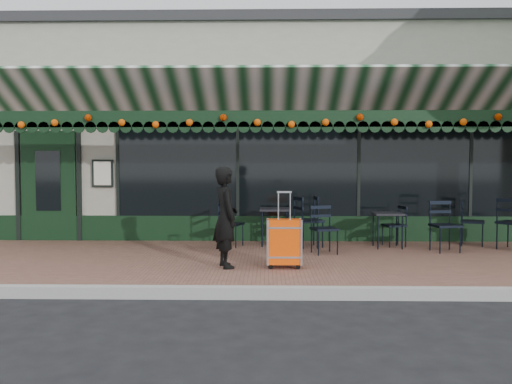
{
  "coord_description": "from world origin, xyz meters",
  "views": [
    {
      "loc": [
        -0.4,
        -6.79,
        1.69
      ],
      "look_at": [
        -0.58,
        1.6,
        1.25
      ],
      "focal_mm": 38.0,
      "sensor_mm": 36.0,
      "label": 1
    }
  ],
  "objects_px": {
    "suitcase": "(284,243)",
    "chair_b_left": "(305,221)",
    "chair_b_right": "(309,221)",
    "chair_b_front": "(324,229)",
    "cafe_table_b": "(275,212)",
    "chair_a_right": "(473,222)",
    "chair_a_left": "(394,226)",
    "chair_solo": "(231,224)",
    "woman": "(226,217)",
    "chair_a_front": "(445,226)",
    "cafe_table_a": "(388,216)"
  },
  "relations": [
    {
      "from": "suitcase",
      "to": "chair_b_left",
      "type": "bearing_deg",
      "value": 76.93
    },
    {
      "from": "chair_b_right",
      "to": "chair_b_front",
      "type": "height_order",
      "value": "chair_b_right"
    },
    {
      "from": "cafe_table_b",
      "to": "chair_a_right",
      "type": "height_order",
      "value": "chair_a_right"
    },
    {
      "from": "cafe_table_b",
      "to": "chair_a_left",
      "type": "relative_size",
      "value": 0.91
    },
    {
      "from": "chair_solo",
      "to": "woman",
      "type": "bearing_deg",
      "value": -158.61
    },
    {
      "from": "chair_a_right",
      "to": "chair_b_left",
      "type": "distance_m",
      "value": 3.21
    },
    {
      "from": "chair_a_front",
      "to": "chair_b_left",
      "type": "distance_m",
      "value": 2.46
    },
    {
      "from": "chair_a_front",
      "to": "chair_a_right",
      "type": "bearing_deg",
      "value": 36.14
    },
    {
      "from": "chair_a_front",
      "to": "chair_solo",
      "type": "distance_m",
      "value": 3.83
    },
    {
      "from": "cafe_table_a",
      "to": "chair_b_left",
      "type": "distance_m",
      "value": 1.52
    },
    {
      "from": "chair_b_right",
      "to": "chair_b_front",
      "type": "xyz_separation_m",
      "value": [
        0.21,
        -0.76,
        -0.06
      ]
    },
    {
      "from": "chair_a_right",
      "to": "chair_b_front",
      "type": "bearing_deg",
      "value": 131.05
    },
    {
      "from": "suitcase",
      "to": "cafe_table_a",
      "type": "height_order",
      "value": "suitcase"
    },
    {
      "from": "chair_a_left",
      "to": "chair_a_right",
      "type": "relative_size",
      "value": 0.88
    },
    {
      "from": "chair_a_left",
      "to": "chair_b_left",
      "type": "xyz_separation_m",
      "value": [
        -1.67,
        -0.15,
        0.1
      ]
    },
    {
      "from": "cafe_table_b",
      "to": "chair_solo",
      "type": "height_order",
      "value": "chair_solo"
    },
    {
      "from": "chair_a_right",
      "to": "chair_a_front",
      "type": "relative_size",
      "value": 0.97
    },
    {
      "from": "chair_a_front",
      "to": "chair_b_right",
      "type": "bearing_deg",
      "value": 157.95
    },
    {
      "from": "suitcase",
      "to": "cafe_table_b",
      "type": "distance_m",
      "value": 2.26
    },
    {
      "from": "chair_a_left",
      "to": "chair_a_front",
      "type": "xyz_separation_m",
      "value": [
        0.74,
        -0.62,
        0.07
      ]
    },
    {
      "from": "chair_a_right",
      "to": "chair_b_right",
      "type": "height_order",
      "value": "chair_b_right"
    },
    {
      "from": "chair_a_right",
      "to": "woman",
      "type": "bearing_deg",
      "value": 138.43
    },
    {
      "from": "cafe_table_a",
      "to": "chair_b_front",
      "type": "relative_size",
      "value": 0.77
    },
    {
      "from": "chair_b_front",
      "to": "chair_solo",
      "type": "xyz_separation_m",
      "value": [
        -1.66,
        0.78,
        -0.0
      ]
    },
    {
      "from": "chair_a_right",
      "to": "chair_b_front",
      "type": "height_order",
      "value": "chair_a_right"
    },
    {
      "from": "cafe_table_b",
      "to": "chair_a_left",
      "type": "distance_m",
      "value": 2.24
    },
    {
      "from": "chair_a_front",
      "to": "chair_b_right",
      "type": "height_order",
      "value": "chair_b_right"
    },
    {
      "from": "suitcase",
      "to": "chair_b_right",
      "type": "height_order",
      "value": "suitcase"
    },
    {
      "from": "cafe_table_a",
      "to": "woman",
      "type": "bearing_deg",
      "value": -145.24
    },
    {
      "from": "woman",
      "to": "chair_solo",
      "type": "relative_size",
      "value": 1.82
    },
    {
      "from": "cafe_table_b",
      "to": "chair_b_front",
      "type": "height_order",
      "value": "chair_b_front"
    },
    {
      "from": "chair_a_left",
      "to": "chair_b_right",
      "type": "xyz_separation_m",
      "value": [
        -1.6,
        -0.11,
        0.09
      ]
    },
    {
      "from": "suitcase",
      "to": "cafe_table_a",
      "type": "distance_m",
      "value": 2.8
    },
    {
      "from": "chair_solo",
      "to": "cafe_table_b",
      "type": "bearing_deg",
      "value": -58.1
    },
    {
      "from": "chair_b_left",
      "to": "suitcase",
      "type": "bearing_deg",
      "value": -17.54
    },
    {
      "from": "chair_a_left",
      "to": "chair_a_front",
      "type": "distance_m",
      "value": 0.97
    },
    {
      "from": "woman",
      "to": "chair_a_left",
      "type": "relative_size",
      "value": 1.95
    },
    {
      "from": "suitcase",
      "to": "chair_b_left",
      "type": "xyz_separation_m",
      "value": [
        0.44,
        2.01,
        0.1
      ]
    },
    {
      "from": "suitcase",
      "to": "chair_a_left",
      "type": "xyz_separation_m",
      "value": [
        2.12,
        2.15,
        0.01
      ]
    },
    {
      "from": "chair_b_left",
      "to": "cafe_table_a",
      "type": "bearing_deg",
      "value": 84.38
    },
    {
      "from": "woman",
      "to": "chair_b_right",
      "type": "bearing_deg",
      "value": -54.61
    },
    {
      "from": "cafe_table_b",
      "to": "chair_a_right",
      "type": "relative_size",
      "value": 0.8
    },
    {
      "from": "chair_b_left",
      "to": "chair_b_front",
      "type": "relative_size",
      "value": 1.16
    },
    {
      "from": "chair_a_right",
      "to": "chair_a_front",
      "type": "distance_m",
      "value": 1.11
    },
    {
      "from": "cafe_table_b",
      "to": "woman",
      "type": "bearing_deg",
      "value": -108.87
    },
    {
      "from": "chair_b_left",
      "to": "chair_a_left",
      "type": "bearing_deg",
      "value": 89.94
    },
    {
      "from": "cafe_table_a",
      "to": "chair_b_left",
      "type": "xyz_separation_m",
      "value": [
        -1.52,
        0.02,
        -0.1
      ]
    },
    {
      "from": "woman",
      "to": "cafe_table_a",
      "type": "distance_m",
      "value": 3.45
    },
    {
      "from": "chair_a_right",
      "to": "chair_a_front",
      "type": "height_order",
      "value": "chair_a_front"
    },
    {
      "from": "chair_b_left",
      "to": "chair_b_front",
      "type": "height_order",
      "value": "chair_b_left"
    }
  ]
}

